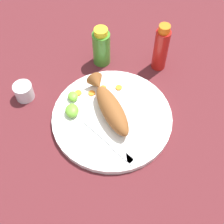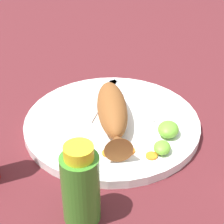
{
  "view_description": "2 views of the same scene",
  "coord_description": "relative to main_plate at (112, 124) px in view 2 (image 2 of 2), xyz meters",
  "views": [
    {
      "loc": [
        0.5,
        -0.05,
        0.78
      ],
      "look_at": [
        0.0,
        0.0,
        0.04
      ],
      "focal_mm": 50.0,
      "sensor_mm": 36.0,
      "label": 1
    },
    {
      "loc": [
        -0.65,
        -0.15,
        0.49
      ],
      "look_at": [
        0.0,
        0.0,
        0.04
      ],
      "focal_mm": 65.0,
      "sensor_mm": 36.0,
      "label": 2
    }
  ],
  "objects": [
    {
      "name": "ground_plane",
      "position": [
        0.0,
        0.0,
        -0.01
      ],
      "size": [
        4.0,
        4.0,
        0.0
      ],
      "primitive_type": "plane",
      "color": "#561E23"
    },
    {
      "name": "main_plate",
      "position": [
        0.0,
        0.0,
        0.0
      ],
      "size": [
        0.35,
        0.35,
        0.02
      ],
      "primitive_type": "cylinder",
      "color": "white",
      "rests_on": "ground_plane"
    },
    {
      "name": "fried_fish",
      "position": [
        -0.02,
        -0.01,
        0.04
      ],
      "size": [
        0.23,
        0.12,
        0.06
      ],
      "rotation": [
        0.0,
        0.0,
        0.32
      ],
      "color": "brown",
      "rests_on": "main_plate"
    },
    {
      "name": "fork_near",
      "position": [
        0.08,
        0.04,
        0.01
      ],
      "size": [
        0.19,
        0.02,
        0.0
      ],
      "rotation": [
        0.0,
        0.0,
        6.23
      ],
      "color": "silver",
      "rests_on": "main_plate"
    },
    {
      "name": "fork_far",
      "position": [
        0.09,
        -0.01,
        0.01
      ],
      "size": [
        0.15,
        0.13,
        0.0
      ],
      "rotation": [
        0.0,
        0.0,
        6.98
      ],
      "color": "silver",
      "rests_on": "main_plate"
    },
    {
      "name": "carrot_slice_near",
      "position": [
        -0.1,
        0.03,
        0.01
      ],
      "size": [
        0.02,
        0.02,
        0.0
      ],
      "primitive_type": "cylinder",
      "color": "orange",
      "rests_on": "main_plate"
    },
    {
      "name": "carrot_slice_mid",
      "position": [
        -0.1,
        -0.02,
        0.01
      ],
      "size": [
        0.02,
        0.02,
        0.0
      ],
      "primitive_type": "cylinder",
      "color": "orange",
      "rests_on": "main_plate"
    },
    {
      "name": "carrot_slice_far",
      "position": [
        -0.09,
        -0.09,
        0.01
      ],
      "size": [
        0.02,
        0.02,
        0.0
      ],
      "primitive_type": "cylinder",
      "color": "orange",
      "rests_on": "main_plate"
    },
    {
      "name": "carrot_slice_extra",
      "position": [
        -0.09,
        -0.05,
        0.01
      ],
      "size": [
        0.02,
        0.02,
        0.0
      ],
      "primitive_type": "cylinder",
      "color": "orange",
      "rests_on": "main_plate"
    },
    {
      "name": "lime_wedge_main",
      "position": [
        -0.08,
        -0.11,
        0.02
      ],
      "size": [
        0.04,
        0.03,
        0.02
      ],
      "primitive_type": "ellipsoid",
      "color": "#6BB233",
      "rests_on": "main_plate"
    },
    {
      "name": "lime_wedge_side",
      "position": [
        -0.02,
        -0.12,
        0.02
      ],
      "size": [
        0.05,
        0.04,
        0.03
      ],
      "primitive_type": "ellipsoid",
      "color": "#6BB233",
      "rests_on": "main_plate"
    },
    {
      "name": "hot_sauce_bottle_green",
      "position": [
        -0.24,
        -0.01,
        0.06
      ],
      "size": [
        0.06,
        0.06,
        0.14
      ],
      "color": "#3D8428",
      "rests_on": "ground_plane"
    }
  ]
}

